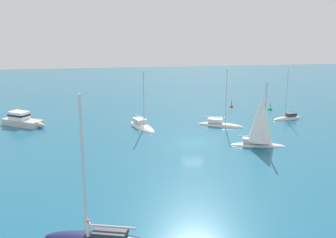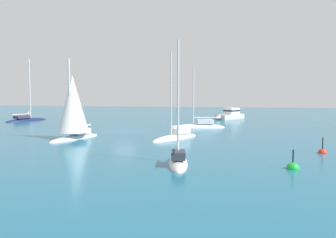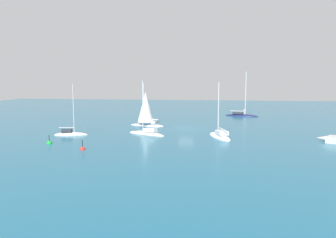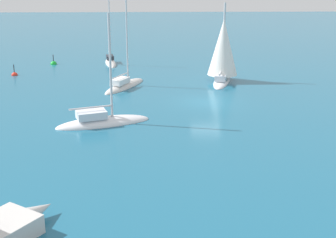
# 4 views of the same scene
# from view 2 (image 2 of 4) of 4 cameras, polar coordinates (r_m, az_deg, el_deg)

# --- Properties ---
(ground_plane) EXTENTS (160.00, 160.00, 0.00)m
(ground_plane) POSITION_cam_2_polar(r_m,az_deg,el_deg) (37.97, -7.75, -2.12)
(ground_plane) COLOR #1E607F
(ketch) EXTENTS (6.63, 3.52, 7.92)m
(ketch) POSITION_cam_2_polar(r_m,az_deg,el_deg) (31.90, -16.37, 1.76)
(ketch) COLOR white
(ketch) RESTS_ON ground
(sailboat) EXTENTS (4.07, 7.14, 8.38)m
(sailboat) POSITION_cam_2_polar(r_m,az_deg,el_deg) (41.48, 5.50, -1.38)
(sailboat) COLOR white
(sailboat) RESTS_ON ground
(motor_cruiser) EXTENTS (6.96, 5.36, 2.84)m
(motor_cruiser) POSITION_cam_2_polar(r_m,az_deg,el_deg) (57.61, 10.81, 0.73)
(motor_cruiser) COLOR silver
(motor_cruiser) RESTS_ON ground
(yacht) EXTENTS (7.71, 3.96, 10.52)m
(yacht) POSITION_cam_2_polar(r_m,az_deg,el_deg) (57.40, -23.66, -0.11)
(yacht) COLOR #191E4C
(yacht) RESTS_ON ground
(sailboat_1) EXTENTS (5.11, 2.08, 7.96)m
(sailboat_1) POSITION_cam_2_polar(r_m,az_deg,el_deg) (19.72, 1.79, -7.53)
(sailboat_1) COLOR silver
(sailboat_1) RESTS_ON ground
(sailboat_2) EXTENTS (6.55, 4.31, 8.56)m
(sailboat_2) POSITION_cam_2_polar(r_m,az_deg,el_deg) (30.90, 1.40, -3.27)
(sailboat_2) COLOR silver
(sailboat_2) RESTS_ON ground
(channel_buoy) EXTENTS (0.64, 0.64, 1.45)m
(channel_buoy) POSITION_cam_2_polar(r_m,az_deg,el_deg) (25.84, 25.54, -5.42)
(channel_buoy) COLOR red
(channel_buoy) RESTS_ON ground
(mooring_buoy) EXTENTS (0.74, 0.74, 1.47)m
(mooring_buoy) POSITION_cam_2_polar(r_m,az_deg,el_deg) (19.77, 21.11, -8.17)
(mooring_buoy) COLOR green
(mooring_buoy) RESTS_ON ground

